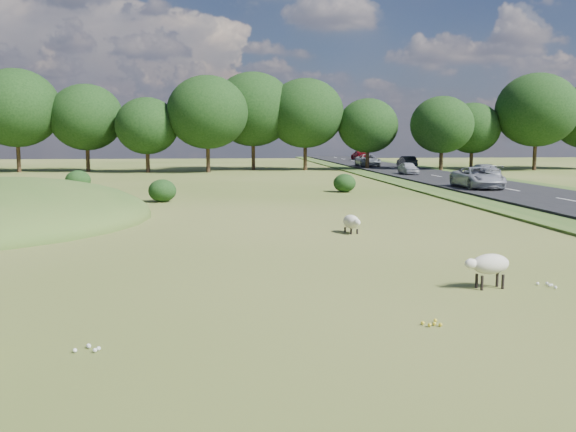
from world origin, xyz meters
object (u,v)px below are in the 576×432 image
Objects in this scene: car_5 at (360,155)px; car_7 at (407,162)px; sheep_2 at (352,222)px; car_6 at (482,172)px; car_3 at (408,168)px; car_4 at (478,178)px; sheep_3 at (489,264)px; sheep_1 at (45,226)px; car_0 at (368,160)px.

car_5 is 1.24× the size of car_7.
car_6 is at bearing 136.32° from sheep_2.
car_5 is at bearing -90.00° from car_6.
car_4 is (0.00, -17.73, 0.16)m from car_3.
sheep_3 is 0.27× the size of car_6.
sheep_3 is at bearing 67.74° from car_6.
car_4 is (11.61, 29.24, 0.37)m from sheep_3.
sheep_3 is 31.46m from car_4.
car_6 is (0.00, -49.98, -0.06)m from car_5.
sheep_1 is 0.21× the size of car_4.
car_7 is at bearing 149.33° from sheep_2.
car_5 reaches higher than sheep_3.
sheep_1 is at bearing -124.02° from car_3.
sheep_2 is at bearing 77.61° from car_5.
sheep_3 is (13.77, -9.37, 0.07)m from sheep_1.
car_7 is (15.41, 60.53, 0.31)m from sheep_3.
car_0 is 0.98× the size of car_4.
car_4 is (0.00, -35.82, 0.02)m from car_0.
car_3 is 0.84× the size of car_7.
car_6 is at bearing -40.92° from sheep_1.
car_7 is (3.80, 31.30, -0.07)m from car_4.
sheep_3 is 0.37× the size of car_3.
sheep_2 is (12.13, 0.62, -0.09)m from sheep_1.
sheep_1 is at bearing 44.09° from car_6.
car_4 is (13.25, 19.25, 0.54)m from sheep_2.
sheep_2 is 0.26× the size of car_5.
sheep_1 is at bearing -99.12° from sheep_2.
car_0 reaches higher than sheep_3.
car_0 is 1.27× the size of car_7.
car_6 is at bearing -121.43° from sheep_3.
sheep_2 is 23.38m from car_4.
sheep_1 is 40.63m from car_6.
car_3 is (0.00, -18.09, -0.14)m from car_0.
car_6 is at bearing -67.83° from car_3.
car_3 is (11.61, 46.97, 0.22)m from sheep_3.
car_5 reaches higher than sheep_1.
car_4 is at bearing 83.08° from car_7.
car_3 is 40.83m from car_5.
sheep_1 is at bearing -114.50° from car_0.
car_3 is at bearing -90.00° from car_0.
sheep_3 is 62.47m from car_7.
car_0 reaches higher than sheep_1.
car_7 is at bearing -24.71° from sheep_1.
car_3 is at bearing 74.35° from car_7.
car_3 reaches higher than sheep_3.
car_5 is at bearing -15.46° from sheep_1.
sheep_3 is at bearing -111.66° from car_4.
car_7 is (17.05, 50.55, 0.47)m from sheep_2.
car_4 is at bearing 86.28° from car_5.
sheep_2 is at bearing 58.35° from car_6.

